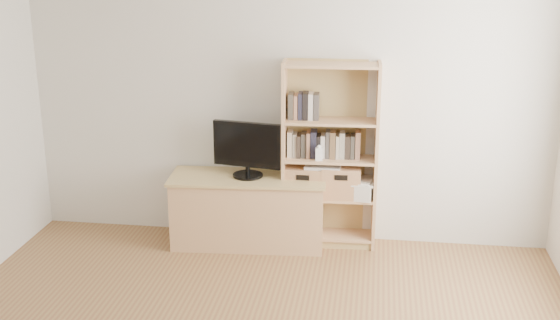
% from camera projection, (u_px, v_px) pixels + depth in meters
% --- Properties ---
extents(back_wall, '(4.50, 0.02, 2.60)m').
position_uv_depth(back_wall, '(288.00, 93.00, 5.95)').
color(back_wall, silver).
rests_on(back_wall, floor).
extents(tv_stand, '(1.32, 0.57, 0.59)m').
position_uv_depth(tv_stand, '(248.00, 211.00, 6.07)').
color(tv_stand, tan).
rests_on(tv_stand, floor).
extents(bookshelf, '(0.81, 0.32, 1.60)m').
position_uv_depth(bookshelf, '(330.00, 156.00, 5.92)').
color(bookshelf, tan).
rests_on(bookshelf, floor).
extents(television, '(0.60, 0.15, 0.47)m').
position_uv_depth(television, '(247.00, 150.00, 5.90)').
color(television, black).
rests_on(television, tv_stand).
extents(books_row_mid, '(0.81, 0.17, 0.22)m').
position_uv_depth(books_row_mid, '(330.00, 145.00, 5.91)').
color(books_row_mid, '#AE9F8B').
rests_on(books_row_mid, bookshelf).
extents(books_row_upper, '(0.41, 0.17, 0.21)m').
position_uv_depth(books_row_upper, '(310.00, 106.00, 5.83)').
color(books_row_upper, '#AE9F8B').
rests_on(books_row_upper, bookshelf).
extents(baby_monitor, '(0.06, 0.05, 0.11)m').
position_uv_depth(baby_monitor, '(319.00, 154.00, 5.83)').
color(baby_monitor, white).
rests_on(baby_monitor, bookshelf).
extents(basket_left, '(0.31, 0.26, 0.26)m').
position_uv_depth(basket_left, '(304.00, 180.00, 6.00)').
color(basket_left, '#B17C50').
rests_on(basket_left, bookshelf).
extents(basket_right, '(0.34, 0.29, 0.27)m').
position_uv_depth(basket_right, '(341.00, 181.00, 5.97)').
color(basket_right, '#B17C50').
rests_on(basket_right, bookshelf).
extents(laptop, '(0.31, 0.22, 0.02)m').
position_uv_depth(laptop, '(323.00, 166.00, 5.93)').
color(laptop, silver).
rests_on(laptop, basket_left).
extents(magazine_stack, '(0.23, 0.31, 0.13)m').
position_uv_depth(magazine_stack, '(361.00, 189.00, 5.98)').
color(magazine_stack, silver).
rests_on(magazine_stack, bookshelf).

